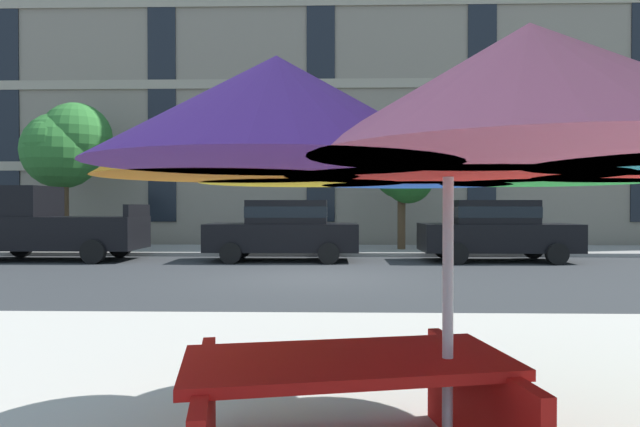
{
  "coord_description": "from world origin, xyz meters",
  "views": [
    {
      "loc": [
        0.49,
        -11.96,
        1.61
      ],
      "look_at": [
        0.11,
        3.2,
        1.4
      ],
      "focal_mm": 30.03,
      "sensor_mm": 36.0,
      "label": 1
    }
  ],
  "objects_px": {
    "pickup_black": "(47,226)",
    "street_tree_middle": "(403,173)",
    "sedan_black": "(284,229)",
    "street_tree_left": "(65,146)",
    "patio_umbrella": "(448,136)",
    "picnic_table": "(347,407)",
    "sedan_black_midblock": "(495,229)"
  },
  "relations": [
    {
      "from": "pickup_black",
      "to": "picnic_table",
      "type": "distance_m",
      "value": 15.33
    },
    {
      "from": "pickup_black",
      "to": "sedan_black",
      "type": "relative_size",
      "value": 1.16
    },
    {
      "from": "street_tree_left",
      "to": "picnic_table",
      "type": "relative_size",
      "value": 2.56
    },
    {
      "from": "street_tree_left",
      "to": "picnic_table",
      "type": "bearing_deg",
      "value": -58.67
    },
    {
      "from": "sedan_black",
      "to": "street_tree_middle",
      "type": "xyz_separation_m",
      "value": [
        3.86,
        2.88,
        1.79
      ]
    },
    {
      "from": "street_tree_middle",
      "to": "picnic_table",
      "type": "height_order",
      "value": "street_tree_middle"
    },
    {
      "from": "picnic_table",
      "to": "patio_umbrella",
      "type": "bearing_deg",
      "value": -1.17
    },
    {
      "from": "sedan_black",
      "to": "sedan_black_midblock",
      "type": "relative_size",
      "value": 1.0
    },
    {
      "from": "patio_umbrella",
      "to": "street_tree_middle",
      "type": "bearing_deg",
      "value": 83.43
    },
    {
      "from": "sedan_black",
      "to": "street_tree_left",
      "type": "bearing_deg",
      "value": 160.21
    },
    {
      "from": "street_tree_middle",
      "to": "sedan_black_midblock",
      "type": "bearing_deg",
      "value": -51.44
    },
    {
      "from": "pickup_black",
      "to": "street_tree_middle",
      "type": "bearing_deg",
      "value": 14.76
    },
    {
      "from": "sedan_black",
      "to": "street_tree_left",
      "type": "xyz_separation_m",
      "value": [
        -7.95,
        2.86,
        2.78
      ]
    },
    {
      "from": "picnic_table",
      "to": "street_tree_left",
      "type": "bearing_deg",
      "value": 121.33
    },
    {
      "from": "sedan_black_midblock",
      "to": "sedan_black",
      "type": "bearing_deg",
      "value": 180.0
    },
    {
      "from": "pickup_black",
      "to": "street_tree_middle",
      "type": "xyz_separation_m",
      "value": [
        10.93,
        2.88,
        1.72
      ]
    },
    {
      "from": "picnic_table",
      "to": "pickup_black",
      "type": "bearing_deg",
      "value": 124.08
    },
    {
      "from": "sedan_black",
      "to": "picnic_table",
      "type": "distance_m",
      "value": 12.79
    },
    {
      "from": "street_tree_left",
      "to": "patio_umbrella",
      "type": "distance_m",
      "value": 18.59
    },
    {
      "from": "street_tree_middle",
      "to": "picnic_table",
      "type": "xyz_separation_m",
      "value": [
        -2.35,
        -15.57,
        -2.25
      ]
    },
    {
      "from": "street_tree_middle",
      "to": "patio_umbrella",
      "type": "distance_m",
      "value": 15.7
    },
    {
      "from": "pickup_black",
      "to": "sedan_black",
      "type": "bearing_deg",
      "value": -0.0
    },
    {
      "from": "sedan_black_midblock",
      "to": "patio_umbrella",
      "type": "relative_size",
      "value": 1.14
    },
    {
      "from": "pickup_black",
      "to": "street_tree_left",
      "type": "distance_m",
      "value": 4.03
    },
    {
      "from": "street_tree_middle",
      "to": "sedan_black",
      "type": "bearing_deg",
      "value": -143.28
    },
    {
      "from": "patio_umbrella",
      "to": "picnic_table",
      "type": "relative_size",
      "value": 1.88
    },
    {
      "from": "street_tree_middle",
      "to": "picnic_table",
      "type": "relative_size",
      "value": 1.87
    },
    {
      "from": "street_tree_middle",
      "to": "patio_umbrella",
      "type": "height_order",
      "value": "street_tree_middle"
    },
    {
      "from": "street_tree_left",
      "to": "patio_umbrella",
      "type": "xyz_separation_m",
      "value": [
        10.02,
        -15.56,
        -1.74
      ]
    },
    {
      "from": "pickup_black",
      "to": "sedan_black",
      "type": "height_order",
      "value": "pickup_black"
    },
    {
      "from": "pickup_black",
      "to": "patio_umbrella",
      "type": "relative_size",
      "value": 1.32
    },
    {
      "from": "sedan_black",
      "to": "patio_umbrella",
      "type": "relative_size",
      "value": 1.14
    }
  ]
}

